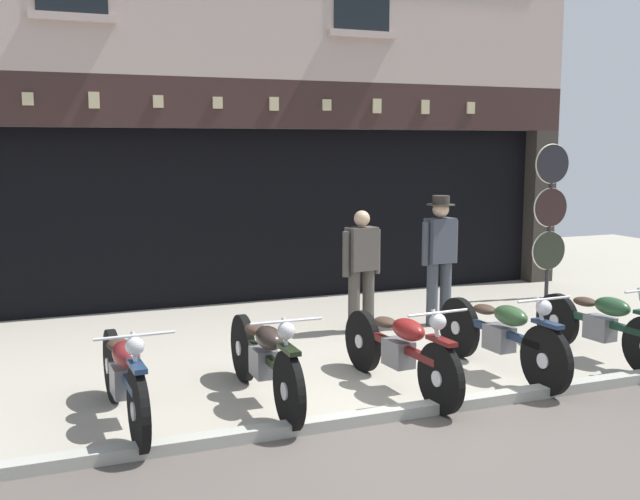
{
  "coord_description": "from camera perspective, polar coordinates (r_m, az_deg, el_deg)",
  "views": [
    {
      "loc": [
        -3.06,
        -5.54,
        2.38
      ],
      "look_at": [
        0.2,
        2.63,
        1.14
      ],
      "focal_mm": 42.32,
      "sensor_mm": 36.0,
      "label": 1
    }
  ],
  "objects": [
    {
      "name": "ground",
      "position": [
        6.0,
        11.56,
        -15.9
      ],
      "size": [
        23.04,
        22.0,
        0.18
      ],
      "color": "#A09A8A"
    },
    {
      "name": "shop_facade",
      "position": [
        12.94,
        -8.07,
        4.97
      ],
      "size": [
        11.34,
        4.42,
        6.27
      ],
      "color": "black",
      "rests_on": "ground"
    },
    {
      "name": "motorcycle_left",
      "position": [
        6.67,
        -14.59,
        -9.16
      ],
      "size": [
        0.62,
        1.99,
        0.93
      ],
      "rotation": [
        0.0,
        0.0,
        3.18
      ],
      "color": "black",
      "rests_on": "ground"
    },
    {
      "name": "motorcycle_center_left",
      "position": [
        6.99,
        -4.23,
        -8.11
      ],
      "size": [
        0.62,
        2.11,
        0.94
      ],
      "rotation": [
        0.0,
        0.0,
        3.13
      ],
      "color": "black",
      "rests_on": "ground"
    },
    {
      "name": "motorcycle_center",
      "position": [
        7.36,
        6.05,
        -7.4
      ],
      "size": [
        0.62,
        2.06,
        0.92
      ],
      "rotation": [
        0.0,
        0.0,
        3.21
      ],
      "color": "black",
      "rests_on": "ground"
    },
    {
      "name": "motorcycle_center_right",
      "position": [
        8.04,
        13.48,
        -6.18
      ],
      "size": [
        0.62,
        2.1,
        0.93
      ],
      "rotation": [
        0.0,
        0.0,
        3.19
      ],
      "color": "black",
      "rests_on": "ground"
    },
    {
      "name": "motorcycle_right",
      "position": [
        8.88,
        20.53,
        -5.22
      ],
      "size": [
        0.62,
        1.93,
        0.91
      ],
      "rotation": [
        0.0,
        0.0,
        3.22
      ],
      "color": "black",
      "rests_on": "ground"
    },
    {
      "name": "salesman_left",
      "position": [
        9.53,
        3.15,
        -1.18
      ],
      "size": [
        0.55,
        0.28,
        1.55
      ],
      "rotation": [
        0.0,
        0.0,
        3.31
      ],
      "color": "#47423D",
      "rests_on": "ground"
    },
    {
      "name": "shopkeeper_center",
      "position": [
        9.99,
        9.04,
        -0.23
      ],
      "size": [
        0.56,
        0.37,
        1.71
      ],
      "rotation": [
        0.0,
        0.0,
        3.26
      ],
      "color": "#3D424C",
      "rests_on": "ground"
    },
    {
      "name": "tyre_sign_pole",
      "position": [
        12.11,
        17.01,
        2.96
      ],
      "size": [
        0.61,
        0.06,
        2.38
      ],
      "color": "#232328",
      "rests_on": "ground"
    },
    {
      "name": "advert_board_near",
      "position": [
        11.02,
        -15.17,
        4.74
      ],
      "size": [
        0.72,
        0.03,
        0.97
      ],
      "color": "beige"
    },
    {
      "name": "advert_board_far",
      "position": [
        10.95,
        -20.43,
        5.09
      ],
      "size": [
        0.65,
        0.03,
        0.97
      ],
      "color": "silver"
    }
  ]
}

